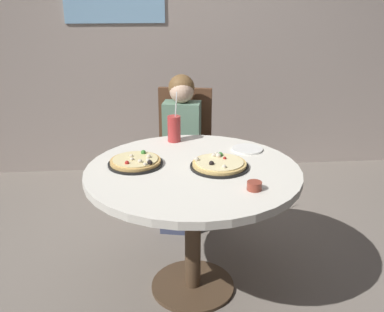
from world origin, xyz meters
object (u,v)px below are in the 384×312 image
chair_wooden (184,146)px  sauce_bowl (254,186)px  dining_table (193,187)px  soda_cup (174,129)px  diner_child (181,160)px  pizza_veggie (136,162)px  pizza_cheese (219,164)px  plate_small (247,149)px

chair_wooden → sauce_bowl: size_ratio=13.57×
chair_wooden → dining_table: bearing=-91.1°
chair_wooden → soda_cup: (-0.09, -0.53, 0.30)m
chair_wooden → sauce_bowl: bearing=-79.1°
diner_child → pizza_veggie: diner_child is taller
pizza_veggie → soda_cup: soda_cup is taller
pizza_cheese → pizza_veggie: bearing=170.8°
pizza_cheese → soda_cup: size_ratio=1.00×
diner_child → dining_table: bearing=-88.9°
soda_cup → plate_small: bearing=-25.1°
pizza_veggie → plate_small: size_ratio=1.63×
dining_table → pizza_cheese: 0.19m
dining_table → chair_wooden: (0.02, 0.98, -0.11)m
soda_cup → pizza_cheese: bearing=-64.1°
dining_table → chair_wooden: chair_wooden is taller
chair_wooden → diner_child: 0.19m
pizza_cheese → soda_cup: 0.49m
chair_wooden → pizza_veggie: size_ratio=3.24×
pizza_veggie → plate_small: 0.66m
plate_small → pizza_cheese: bearing=-129.5°
dining_table → sauce_bowl: sauce_bowl is taller
diner_child → plate_small: diner_child is taller
dining_table → diner_child: size_ratio=1.04×
chair_wooden → plate_small: size_ratio=5.28×
dining_table → diner_child: (-0.02, 0.80, -0.16)m
plate_small → pizza_veggie: bearing=-164.7°
sauce_bowl → pizza_cheese: bearing=112.9°
chair_wooden → pizza_cheese: (0.12, -0.97, 0.24)m
sauce_bowl → soda_cup: bearing=114.7°
chair_wooden → pizza_cheese: 1.01m
dining_table → pizza_veggie: (-0.30, 0.08, 0.12)m
chair_wooden → soda_cup: size_ratio=3.09×
pizza_veggie → pizza_cheese: 0.44m
diner_child → pizza_veggie: bearing=-111.3°
pizza_veggie → sauce_bowl: pizza_veggie is taller
diner_child → pizza_veggie: size_ratio=3.69×
sauce_bowl → plate_small: size_ratio=0.39×
diner_child → soda_cup: diner_child is taller
diner_child → soda_cup: bearing=-99.6°
chair_wooden → diner_child: diner_child is taller
diner_child → soda_cup: size_ratio=3.51×
pizza_cheese → plate_small: bearing=50.5°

